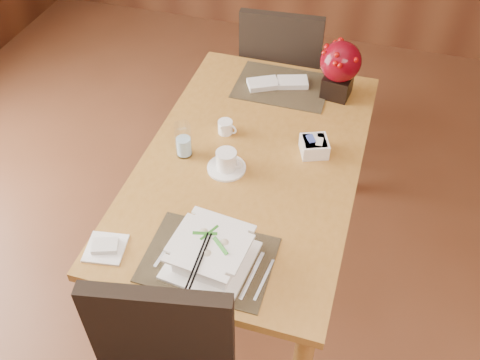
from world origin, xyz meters
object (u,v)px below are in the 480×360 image
(creamer_jug, at_px, (225,127))
(coffee_cup, at_px, (226,162))
(bread_plate, at_px, (106,248))
(dining_table, at_px, (251,175))
(far_chair, at_px, (282,74))
(berry_decor, at_px, (340,67))
(soup_setting, at_px, (210,253))
(sugar_caddy, at_px, (314,146))
(water_glass, at_px, (183,140))

(creamer_jug, bearing_deg, coffee_cup, -55.00)
(creamer_jug, bearing_deg, bread_plate, -89.81)
(dining_table, distance_m, far_chair, 0.96)
(creamer_jug, distance_m, bread_plate, 0.78)
(berry_decor, bearing_deg, soup_setting, -102.78)
(sugar_caddy, height_order, far_chair, far_chair)
(berry_decor, bearing_deg, sugar_caddy, -92.79)
(dining_table, bearing_deg, bread_plate, -121.20)
(far_chair, bearing_deg, berry_decor, 127.89)
(berry_decor, relative_size, far_chair, 0.29)
(sugar_caddy, height_order, berry_decor, berry_decor)
(soup_setting, distance_m, sugar_caddy, 0.71)
(berry_decor, bearing_deg, water_glass, -131.82)
(creamer_jug, height_order, bread_plate, creamer_jug)
(water_glass, xyz_separation_m, far_chair, (0.19, 1.00, -0.28))
(dining_table, relative_size, berry_decor, 5.33)
(sugar_caddy, bearing_deg, far_chair, 111.71)
(creamer_jug, bearing_deg, water_glass, -107.14)
(far_chair, bearing_deg, dining_table, 91.21)
(creamer_jug, height_order, sugar_caddy, sugar_caddy)
(bread_plate, bearing_deg, dining_table, 58.80)
(dining_table, relative_size, bread_plate, 10.87)
(far_chair, bearing_deg, coffee_cup, 86.23)
(berry_decor, bearing_deg, coffee_cup, -118.24)
(coffee_cup, height_order, far_chair, far_chair)
(water_glass, relative_size, creamer_jug, 1.89)
(dining_table, distance_m, berry_decor, 0.67)
(coffee_cup, distance_m, bread_plate, 0.60)
(soup_setting, xyz_separation_m, coffee_cup, (-0.09, 0.47, -0.02))
(creamer_jug, height_order, far_chair, far_chair)
(soup_setting, relative_size, creamer_jug, 3.66)
(far_chair, bearing_deg, sugar_caddy, 107.60)
(soup_setting, distance_m, far_chair, 1.53)
(coffee_cup, bearing_deg, sugar_caddy, 32.23)
(dining_table, relative_size, far_chair, 1.53)
(water_glass, distance_m, creamer_jug, 0.23)
(berry_decor, bearing_deg, creamer_jug, -135.08)
(coffee_cup, bearing_deg, dining_table, 47.00)
(bread_plate, relative_size, far_chair, 0.14)
(water_glass, relative_size, sugar_caddy, 1.43)
(coffee_cup, height_order, berry_decor, berry_decor)
(sugar_caddy, xyz_separation_m, berry_decor, (0.02, 0.44, 0.13))
(soup_setting, distance_m, berry_decor, 1.15)
(coffee_cup, bearing_deg, creamer_jug, 109.02)
(sugar_caddy, distance_m, far_chair, 0.93)
(coffee_cup, distance_m, far_chair, 1.06)
(coffee_cup, bearing_deg, bread_plate, -118.83)
(soup_setting, relative_size, bread_plate, 2.23)
(sugar_caddy, height_order, bread_plate, sugar_caddy)
(coffee_cup, distance_m, berry_decor, 0.74)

